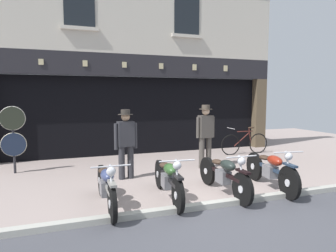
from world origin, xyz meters
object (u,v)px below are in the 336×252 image
object	(u,v)px
advert_board_near	(196,101)
leaning_bicycle	(245,143)
motorcycle_center_right	(271,169)
tyre_sign_pole	(13,132)
salesman_left	(126,141)
motorcycle_left	(106,185)
motorcycle_center	(224,174)
shopkeeper_center	(205,133)
motorcycle_center_left	(168,178)

from	to	relation	value
advert_board_near	leaning_bicycle	size ratio (longest dim) A/B	0.53
motorcycle_center_right	tyre_sign_pole	size ratio (longest dim) A/B	1.17
tyre_sign_pole	advert_board_near	size ratio (longest dim) A/B	1.83
motorcycle_center_right	tyre_sign_pole	world-z (taller)	tyre_sign_pole
salesman_left	tyre_sign_pole	distance (m)	2.96
motorcycle_center_right	tyre_sign_pole	bearing A→B (deg)	-23.68
motorcycle_center_right	tyre_sign_pole	xyz separation A→B (m)	(-5.30, 3.26, 0.63)
motorcycle_left	advert_board_near	bearing A→B (deg)	-129.50
motorcycle_left	motorcycle_center_right	world-z (taller)	motorcycle_center_right
motorcycle_center	salesman_left	bearing A→B (deg)	-47.61
advert_board_near	shopkeeper_center	bearing A→B (deg)	-109.29
salesman_left	motorcycle_center_right	bearing A→B (deg)	141.11
motorcycle_left	motorcycle_center	bearing A→B (deg)	178.64
motorcycle_center_right	shopkeeper_center	xyz separation A→B (m)	(-0.46, 2.16, 0.54)
shopkeeper_center	advert_board_near	size ratio (longest dim) A/B	1.84
tyre_sign_pole	motorcycle_center_left	bearing A→B (deg)	-45.80
motorcycle_left	tyre_sign_pole	bearing A→B (deg)	-59.19
motorcycle_center_right	advert_board_near	distance (m)	5.01
shopkeeper_center	leaning_bicycle	size ratio (longest dim) A/B	0.98
motorcycle_center_left	motorcycle_center	size ratio (longest dim) A/B	1.01
salesman_left	advert_board_near	distance (m)	4.45
shopkeeper_center	motorcycle_left	bearing A→B (deg)	30.18
shopkeeper_center	leaning_bicycle	distance (m)	2.60
tyre_sign_pole	advert_board_near	world-z (taller)	advert_board_near
motorcycle_center	leaning_bicycle	size ratio (longest dim) A/B	1.12
motorcycle_center_left	motorcycle_center_right	xyz separation A→B (m)	(2.26, -0.13, 0.01)
motorcycle_center_left	tyre_sign_pole	distance (m)	4.41
motorcycle_center_left	motorcycle_center_right	size ratio (longest dim) A/B	1.00
salesman_left	advert_board_near	size ratio (longest dim) A/B	1.76
motorcycle_center	tyre_sign_pole	distance (m)	5.33
salesman_left	leaning_bicycle	distance (m)	4.76
leaning_bicycle	motorcycle_center_left	bearing A→B (deg)	132.44
motorcycle_left	motorcycle_center	distance (m)	2.32
motorcycle_center_right	advert_board_near	xyz separation A→B (m)	(0.47, 4.80, 1.36)
salesman_left	leaning_bicycle	world-z (taller)	salesman_left
tyre_sign_pole	leaning_bicycle	xyz separation A→B (m)	(7.01, 0.22, -0.68)
shopkeeper_center	tyre_sign_pole	bearing A→B (deg)	-17.40
motorcycle_center	leaning_bicycle	bearing A→B (deg)	-129.15
motorcycle_center_left	salesman_left	xyz separation A→B (m)	(-0.46, 1.68, 0.50)
motorcycle_left	motorcycle_center	size ratio (longest dim) A/B	0.99
motorcycle_center_left	advert_board_near	xyz separation A→B (m)	(2.73, 4.67, 1.38)
motorcycle_left	advert_board_near	size ratio (longest dim) A/B	2.10
salesman_left	leaning_bicycle	bearing A→B (deg)	-164.68
tyre_sign_pole	motorcycle_center	bearing A→B (deg)	-37.53
motorcycle_center	shopkeeper_center	xyz separation A→B (m)	(0.65, 2.12, 0.55)
salesman_left	advert_board_near	world-z (taller)	advert_board_near
motorcycle_center_left	tyre_sign_pole	xyz separation A→B (m)	(-3.04, 3.13, 0.64)
advert_board_near	leaning_bicycle	world-z (taller)	advert_board_near
motorcycle_center	advert_board_near	distance (m)	5.20
motorcycle_center_right	leaning_bicycle	world-z (taller)	leaning_bicycle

